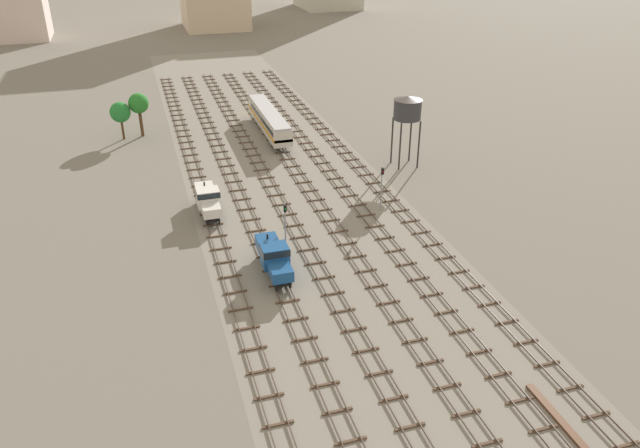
{
  "coord_description": "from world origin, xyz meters",
  "views": [
    {
      "loc": [
        -18.03,
        -18.8,
        33.55
      ],
      "look_at": [
        0.0,
        40.32,
        1.5
      ],
      "focal_mm": 34.41,
      "sensor_mm": 36.0,
      "label": 1
    }
  ],
  "objects_px": {
    "shunter_loco_far_left_near": "(208,198)",
    "signal_post_near": "(285,221)",
    "shunter_loco_left_nearest": "(274,256)",
    "water_tower": "(408,109)",
    "diesel_railcar_centre_mid": "(269,119)",
    "signal_post_nearest": "(382,183)"
  },
  "relations": [
    {
      "from": "shunter_loco_far_left_near",
      "to": "signal_post_near",
      "type": "relative_size",
      "value": 1.5
    },
    {
      "from": "shunter_loco_left_nearest",
      "to": "water_tower",
      "type": "relative_size",
      "value": 0.83
    },
    {
      "from": "diesel_railcar_centre_mid",
      "to": "signal_post_near",
      "type": "height_order",
      "value": "signal_post_near"
    },
    {
      "from": "shunter_loco_left_nearest",
      "to": "shunter_loco_far_left_near",
      "type": "bearing_deg",
      "value": 106.05
    },
    {
      "from": "water_tower",
      "to": "diesel_railcar_centre_mid",
      "type": "bearing_deg",
      "value": 129.59
    },
    {
      "from": "diesel_railcar_centre_mid",
      "to": "signal_post_near",
      "type": "xyz_separation_m",
      "value": [
        -6.83,
        -38.29,
        0.97
      ]
    },
    {
      "from": "diesel_railcar_centre_mid",
      "to": "signal_post_nearest",
      "type": "distance_m",
      "value": 32.82
    },
    {
      "from": "water_tower",
      "to": "signal_post_near",
      "type": "height_order",
      "value": "water_tower"
    },
    {
      "from": "signal_post_nearest",
      "to": "diesel_railcar_centre_mid",
      "type": "bearing_deg",
      "value": 102.01
    },
    {
      "from": "shunter_loco_far_left_near",
      "to": "diesel_railcar_centre_mid",
      "type": "height_order",
      "value": "diesel_railcar_centre_mid"
    },
    {
      "from": "water_tower",
      "to": "shunter_loco_far_left_near",
      "type": "bearing_deg",
      "value": -165.46
    },
    {
      "from": "shunter_loco_far_left_near",
      "to": "signal_post_near",
      "type": "height_order",
      "value": "signal_post_near"
    },
    {
      "from": "shunter_loco_far_left_near",
      "to": "diesel_railcar_centre_mid",
      "type": "bearing_deg",
      "value": 62.91
    },
    {
      "from": "signal_post_near",
      "to": "shunter_loco_far_left_near",
      "type": "bearing_deg",
      "value": 120.49
    },
    {
      "from": "shunter_loco_left_nearest",
      "to": "diesel_railcar_centre_mid",
      "type": "xyz_separation_m",
      "value": [
        9.11,
        42.52,
        0.59
      ]
    },
    {
      "from": "shunter_loco_far_left_near",
      "to": "signal_post_near",
      "type": "xyz_separation_m",
      "value": [
        6.83,
        -11.6,
        1.55
      ]
    },
    {
      "from": "shunter_loco_left_nearest",
      "to": "signal_post_nearest",
      "type": "xyz_separation_m",
      "value": [
        15.93,
        10.43,
        1.65
      ]
    },
    {
      "from": "shunter_loco_far_left_near",
      "to": "water_tower",
      "type": "xyz_separation_m",
      "value": [
        29.42,
        7.63,
        6.45
      ]
    },
    {
      "from": "shunter_loco_left_nearest",
      "to": "signal_post_near",
      "type": "relative_size",
      "value": 1.5
    },
    {
      "from": "shunter_loco_left_nearest",
      "to": "diesel_railcar_centre_mid",
      "type": "distance_m",
      "value": 43.49
    },
    {
      "from": "shunter_loco_left_nearest",
      "to": "signal_post_nearest",
      "type": "bearing_deg",
      "value": 33.22
    },
    {
      "from": "water_tower",
      "to": "signal_post_nearest",
      "type": "xyz_separation_m",
      "value": [
        -8.94,
        -13.02,
        -4.81
      ]
    }
  ]
}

